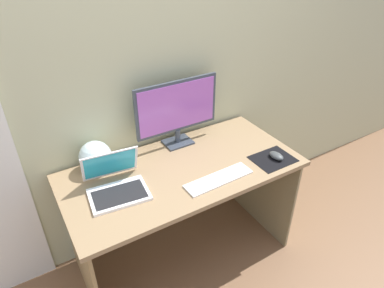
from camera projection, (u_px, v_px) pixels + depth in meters
name	position (u px, v px, depth m)	size (l,w,h in m)	color
ground_plane	(184.00, 254.00, 2.40)	(8.00, 8.00, 0.00)	brown
wall_back	(149.00, 67.00, 2.00)	(6.00, 0.04, 2.50)	#B7B994
desk	(183.00, 189.00, 2.08)	(1.40, 0.68, 0.75)	#927553
monitor	(177.00, 110.00, 2.10)	(0.56, 0.14, 0.43)	#373E4B
laptop	(116.00, 184.00, 1.80)	(0.34, 0.32, 0.21)	white
fishbowl	(95.00, 157.00, 1.94)	(0.19, 0.19, 0.19)	silver
keyboard_external	(219.00, 179.00, 1.90)	(0.41, 0.11, 0.01)	white
mousepad	(273.00, 159.00, 2.07)	(0.25, 0.20, 0.00)	black
mouse	(276.00, 156.00, 2.07)	(0.06, 0.10, 0.04)	#404446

